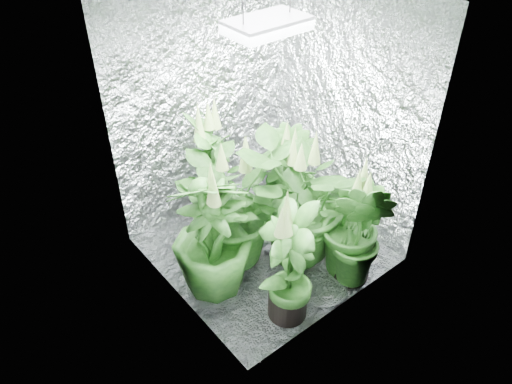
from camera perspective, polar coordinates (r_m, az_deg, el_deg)
The scene contains 12 objects.
ground at distance 4.11m, azimuth 0.94°, elevation -6.48°, with size 1.60×1.60×0.00m, color silver.
walls at distance 3.50m, azimuth 1.10°, elevation 5.53°, with size 1.62×1.62×2.00m.
grow_lamp at distance 3.15m, azimuth 1.28°, elevation 18.48°, with size 0.50×0.30×0.22m.
plant_a at distance 3.72m, azimuth -2.58°, elevation -1.41°, with size 1.11×1.11×1.09m.
plant_b at distance 4.10m, azimuth -5.31°, elevation 2.39°, with size 0.74×0.74×1.12m.
plant_c at distance 4.22m, azimuth 4.02°, elevation 1.82°, with size 0.54×0.54×0.89m.
plant_d at distance 3.47m, azimuth -5.08°, elevation -4.93°, with size 0.76×0.76×1.11m.
plant_e at distance 3.71m, azimuth 5.51°, elevation -1.27°, with size 1.19×1.19×1.13m.
plant_f at distance 3.30m, azimuth 3.87°, elevation -8.30°, with size 0.64×0.64×1.04m.
plant_g at distance 3.64m, azimuth 11.37°, elevation -4.22°, with size 0.57×0.57×1.03m.
circulation_fan at distance 4.66m, azimuth 1.85°, elevation 2.05°, with size 0.20×0.32×0.38m.
plant_label at distance 3.78m, azimuth 12.03°, elevation -5.98°, with size 0.04×0.01×0.07m, color white.
Camera 1 is at (-1.93, -2.28, 2.82)m, focal length 35.00 mm.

